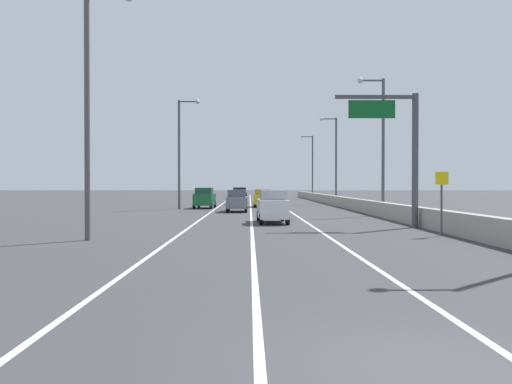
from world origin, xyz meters
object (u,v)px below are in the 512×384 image
object	(u,v)px
lamp_post_right_third	(334,154)
lamp_post_right_second	(380,137)
lamp_post_left_near	(93,98)
car_black_0	(240,196)
lamp_post_left_mid	(182,147)
car_yellow_3	(263,198)
speed_advisory_sign	(442,198)
car_green_1	(205,198)
car_gray_4	(237,201)
lamp_post_right_fourth	(311,163)
car_white_5	(272,207)
car_silver_2	(239,195)
overhead_sign_gantry	(402,143)

from	to	relation	value
lamp_post_right_third	lamp_post_right_second	bearing A→B (deg)	-90.65
lamp_post_left_near	car_black_0	size ratio (longest dim) A/B	2.50
lamp_post_left_mid	car_yellow_3	xyz separation A→B (m)	(8.07, 5.10, -5.15)
speed_advisory_sign	car_green_1	xyz separation A→B (m)	(-13.53, 29.78, -0.72)
speed_advisory_sign	car_gray_4	distance (m)	24.84
lamp_post_right_fourth	car_white_5	bearing A→B (deg)	-98.87
lamp_post_left_near	car_gray_4	xyz separation A→B (m)	(5.63, 24.47, -5.14)
lamp_post_right_third	lamp_post_left_mid	world-z (taller)	same
car_gray_4	lamp_post_left_near	bearing A→B (deg)	-102.95
lamp_post_right_fourth	car_yellow_3	bearing A→B (deg)	-105.07
lamp_post_right_second	lamp_post_right_fourth	bearing A→B (deg)	89.72
car_silver_2	car_white_5	distance (m)	38.76
overhead_sign_gantry	lamp_post_left_near	xyz separation A→B (m)	(-15.28, -6.82, 1.38)
lamp_post_right_third	speed_advisory_sign	bearing A→B (deg)	-92.00
car_black_0	car_white_5	distance (m)	32.37
car_silver_2	car_yellow_3	xyz separation A→B (m)	(2.82, -14.44, -0.08)
lamp_post_right_second	car_black_0	world-z (taller)	lamp_post_right_second
overhead_sign_gantry	car_yellow_3	xyz separation A→B (m)	(-7.09, 27.82, -3.77)
lamp_post_right_second	lamp_post_left_mid	world-z (taller)	same
lamp_post_left_near	car_white_5	bearing A→B (deg)	51.92
lamp_post_right_third	car_yellow_3	world-z (taller)	lamp_post_right_third
speed_advisory_sign	lamp_post_right_third	bearing A→B (deg)	88.00
lamp_post_right_third	overhead_sign_gantry	bearing A→B (deg)	-92.97
overhead_sign_gantry	speed_advisory_sign	size ratio (longest dim) A/B	2.50
car_yellow_3	car_white_5	size ratio (longest dim) A/B	1.02
car_silver_2	car_white_5	size ratio (longest dim) A/B	1.00
car_white_5	lamp_post_right_second	bearing A→B (deg)	43.22
lamp_post_right_third	car_green_1	xyz separation A→B (m)	(-14.97, -11.67, -5.07)
car_yellow_3	car_silver_2	bearing A→B (deg)	101.05
lamp_post_right_third	car_silver_2	bearing A→B (deg)	153.65
lamp_post_right_third	car_silver_2	world-z (taller)	lamp_post_right_third
car_yellow_3	overhead_sign_gantry	bearing A→B (deg)	-75.70
lamp_post_right_fourth	lamp_post_left_mid	xyz separation A→B (m)	(-17.01, -38.31, 0.00)
speed_advisory_sign	lamp_post_left_mid	xyz separation A→B (m)	(-15.60, 27.76, 4.35)
speed_advisory_sign	car_silver_2	size ratio (longest dim) A/B	0.66
lamp_post_left_near	car_white_5	size ratio (longest dim) A/B	2.36
lamp_post_left_mid	car_green_1	size ratio (longest dim) A/B	2.31
speed_advisory_sign	lamp_post_right_second	distance (m)	17.42
car_silver_2	car_yellow_3	bearing A→B (deg)	-78.95
car_yellow_3	car_gray_4	world-z (taller)	car_gray_4
car_yellow_3	car_black_0	bearing A→B (deg)	107.99
overhead_sign_gantry	car_white_5	distance (m)	8.79
lamp_post_left_mid	overhead_sign_gantry	bearing A→B (deg)	-56.30
lamp_post_right_fourth	lamp_post_left_mid	size ratio (longest dim) A/B	1.00
lamp_post_right_third	car_silver_2	xyz separation A→B (m)	(-11.80, 5.84, -5.07)
lamp_post_right_fourth	car_silver_2	xyz separation A→B (m)	(-11.76, -18.77, -5.07)
speed_advisory_sign	car_gray_4	xyz separation A→B (m)	(-10.09, 22.68, -0.79)
overhead_sign_gantry	lamp_post_left_near	world-z (taller)	lamp_post_left_near
overhead_sign_gantry	lamp_post_left_near	size ratio (longest dim) A/B	0.70
lamp_post_left_near	lamp_post_right_third	bearing A→B (deg)	68.35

